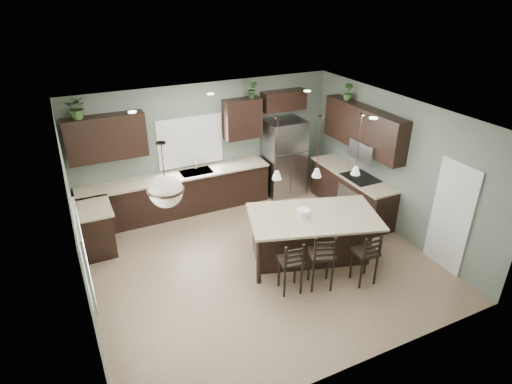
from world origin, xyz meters
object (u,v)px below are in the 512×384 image
object	(u,v)px
bar_stool_right	(365,257)
plant_back_left	(77,108)
serving_dish	(303,213)
bar_stool_center	(321,260)
refrigerator	(284,158)
bar_stool_left	(290,266)
kitchen_island	(312,237)

from	to	relation	value
bar_stool_right	plant_back_left	xyz separation A→B (m)	(-3.92, 3.86, 2.11)
serving_dish	bar_stool_center	world-z (taller)	bar_stool_center
serving_dish	bar_stool_center	distance (m)	0.95
refrigerator	bar_stool_left	world-z (taller)	refrigerator
refrigerator	kitchen_island	xyz separation A→B (m)	(-0.85, -2.68, -0.46)
refrigerator	plant_back_left	distance (m)	4.66
bar_stool_left	bar_stool_right	distance (m)	1.31
refrigerator	bar_stool_right	bearing A→B (deg)	-96.50
serving_dish	plant_back_left	world-z (taller)	plant_back_left
kitchen_island	plant_back_left	bearing A→B (deg)	157.82
plant_back_left	bar_stool_center	bearing A→B (deg)	-48.89
bar_stool_left	bar_stool_right	size ratio (longest dim) A/B	0.99
refrigerator	plant_back_left	size ratio (longest dim) A/B	4.26
serving_dish	plant_back_left	size ratio (longest dim) A/B	0.55
refrigerator	bar_stool_center	bearing A→B (deg)	-108.64
refrigerator	bar_stool_center	world-z (taller)	refrigerator
kitchen_island	plant_back_left	world-z (taller)	plant_back_left
serving_dish	refrigerator	bearing A→B (deg)	68.31
bar_stool_center	bar_stool_right	distance (m)	0.78
bar_stool_center	serving_dish	bearing A→B (deg)	102.17
refrigerator	kitchen_island	size ratio (longest dim) A/B	0.79
kitchen_island	bar_stool_center	size ratio (longest dim) A/B	2.13
kitchen_island	serving_dish	world-z (taller)	serving_dish
bar_stool_right	plant_back_left	size ratio (longest dim) A/B	2.34
kitchen_island	bar_stool_center	distance (m)	0.83
bar_stool_right	serving_dish	bearing A→B (deg)	124.89
plant_back_left	kitchen_island	bearing A→B (deg)	-39.52
serving_dish	bar_stool_left	size ratio (longest dim) A/B	0.24
refrigerator	bar_stool_center	distance (m)	3.65
bar_stool_center	kitchen_island	bearing A→B (deg)	88.31
serving_dish	bar_stool_center	size ratio (longest dim) A/B	0.22
serving_dish	bar_stool_left	xyz separation A→B (m)	(-0.65, -0.70, -0.49)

